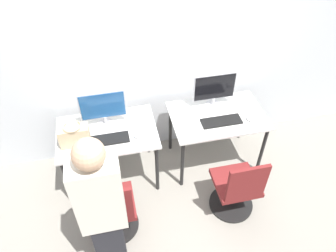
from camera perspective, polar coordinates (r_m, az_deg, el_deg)
The scene contains 14 objects.
ground_plane at distance 3.88m, azimuth 0.46°, elevation -11.01°, with size 20.00×20.00×0.00m, color gray.
wall_back at distance 3.54m, azimuth -2.47°, elevation 13.57°, with size 12.00×0.05×2.80m.
desk_left at distance 3.58m, azimuth -10.44°, elevation -1.98°, with size 1.05×0.70×0.74m.
monitor_left at distance 3.47m, azimuth -11.26°, elevation 3.16°, with size 0.48×0.17×0.42m.
keyboard_left at distance 3.42m, azimuth -10.46°, elevation -2.33°, with size 0.44×0.16×0.02m.
mouse_left at distance 3.42m, azimuth -5.51°, elevation -1.58°, with size 0.06×0.09×0.03m.
office_chair_left at distance 3.35m, azimuth -9.55°, elevation -14.47°, with size 0.48×0.48×0.87m.
person_left at distance 2.66m, azimuth -11.34°, elevation -14.33°, with size 0.36×0.22×1.70m.
desk_right at distance 3.75m, azimuth 8.54°, elevation 0.90°, with size 1.05×0.70×0.74m.
monitor_right at distance 3.69m, azimuth 8.10°, elevation 6.40°, with size 0.48×0.17×0.42m.
keyboard_right at distance 3.61m, azimuth 9.28°, elevation 0.82°, with size 0.44×0.16×0.02m.
mouse_right at distance 3.70m, azimuth 13.96°, elevation 1.27°, with size 0.06×0.09×0.03m.
office_chair_right at distance 3.52m, azimuth 11.88°, elevation -10.82°, with size 0.48×0.48×0.87m.
handbag at distance 3.39m, azimuth -15.99°, elevation -1.58°, with size 0.30×0.18×0.25m.
Camera 1 is at (-0.52, -2.21, 3.14)m, focal length 35.00 mm.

